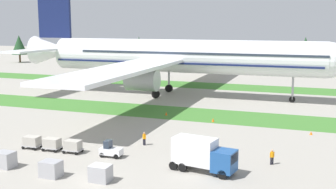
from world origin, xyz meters
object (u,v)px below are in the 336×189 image
object	(u,v)px
uld_container_0	(51,169)
uld_container_2	(101,173)
ground_crew_marshaller	(144,138)
cargo_dolly_second	(52,143)
taxiway_marker_0	(213,120)
airliner	(173,56)
uld_container_1	(5,160)
baggage_tug	(111,150)
taxiway_marker_1	(311,133)
taxiway_marker_2	(166,114)
cargo_dolly_lead	(73,145)
catering_truck	(203,154)
ground_crew_loader	(272,156)
cargo_dolly_third	(32,141)

from	to	relation	value
uld_container_0	uld_container_2	distance (m)	5.40
ground_crew_marshaller	uld_container_2	distance (m)	13.23
cargo_dolly_second	taxiway_marker_0	size ratio (longest dim) A/B	3.52
airliner	uld_container_1	xyz separation A→B (m)	(-1.50, -50.10, -7.70)
baggage_tug	taxiway_marker_0	world-z (taller)	baggage_tug
taxiway_marker_0	taxiway_marker_1	size ratio (longest dim) A/B	1.34
uld_container_0	taxiway_marker_1	distance (m)	36.06
ground_crew_marshaller	taxiway_marker_2	xyz separation A→B (m)	(-3.67, 17.90, -0.66)
cargo_dolly_lead	cargo_dolly_second	world-z (taller)	same
uld_container_1	taxiway_marker_2	world-z (taller)	uld_container_1
airliner	uld_container_0	size ratio (longest dim) A/B	42.39
airliner	taxiway_marker_2	xyz separation A→B (m)	(5.62, -19.11, -8.29)
airliner	ground_crew_marshaller	world-z (taller)	airliner
taxiway_marker_1	taxiway_marker_2	distance (m)	24.12
ground_crew_marshaller	uld_container_1	bearing A→B (deg)	70.19
catering_truck	uld_container_2	bearing A→B (deg)	-45.70
uld_container_0	taxiway_marker_1	xyz separation A→B (m)	(24.30, 26.64, -0.59)
airliner	uld_container_1	world-z (taller)	airliner
cargo_dolly_second	airliner	bearing A→B (deg)	177.74
airliner	uld_container_0	distance (m)	51.63
taxiway_marker_2	uld_container_1	bearing A→B (deg)	-102.94
uld_container_1	baggage_tug	bearing A→B (deg)	38.75
uld_container_1	taxiway_marker_2	distance (m)	31.80
ground_crew_marshaller	uld_container_1	distance (m)	16.96
cargo_dolly_lead	taxiway_marker_2	distance (m)	24.11
ground_crew_marshaller	uld_container_1	xyz separation A→B (m)	(-10.79, -13.09, -0.08)
baggage_tug	uld_container_2	bearing A→B (deg)	18.81
airliner	cargo_dolly_second	distance (m)	43.77
baggage_tug	catering_truck	size ratio (longest dim) A/B	0.36
catering_truck	taxiway_marker_0	size ratio (longest dim) A/B	11.36
ground_crew_marshaller	uld_container_1	world-z (taller)	ground_crew_marshaller
taxiway_marker_2	airliner	bearing A→B (deg)	106.39
catering_truck	uld_container_1	bearing A→B (deg)	-64.45
catering_truck	ground_crew_loader	size ratio (longest dim) A/B	4.16
baggage_tug	uld_container_1	xyz separation A→B (m)	(-9.02, -7.24, 0.05)
cargo_dolly_lead	ground_crew_marshaller	bearing A→B (deg)	129.74
taxiway_marker_2	cargo_dolly_third	bearing A→B (deg)	-110.33
cargo_dolly_third	taxiway_marker_2	xyz separation A→B (m)	(8.92, 24.08, -0.64)
taxiway_marker_2	taxiway_marker_1	bearing A→B (deg)	-12.13
catering_truck	taxiway_marker_0	world-z (taller)	catering_truck
cargo_dolly_third	uld_container_2	distance (m)	15.28
cargo_dolly_lead	taxiway_marker_2	xyz separation A→B (m)	(3.12, 23.90, -0.64)
uld_container_0	uld_container_1	distance (m)	6.44
ground_crew_marshaller	ground_crew_loader	world-z (taller)	same
taxiway_marker_0	taxiway_marker_1	bearing A→B (deg)	-11.38
taxiway_marker_1	ground_crew_marshaller	bearing A→B (deg)	-147.19
baggage_tug	cargo_dolly_second	xyz separation A→B (m)	(-7.92, -0.24, 0.10)
airliner	uld_container_0	xyz separation A→B (m)	(4.90, -50.81, -7.74)
cargo_dolly_third	cargo_dolly_second	bearing A→B (deg)	90.00
uld_container_0	taxiway_marker_0	bearing A→B (deg)	72.37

